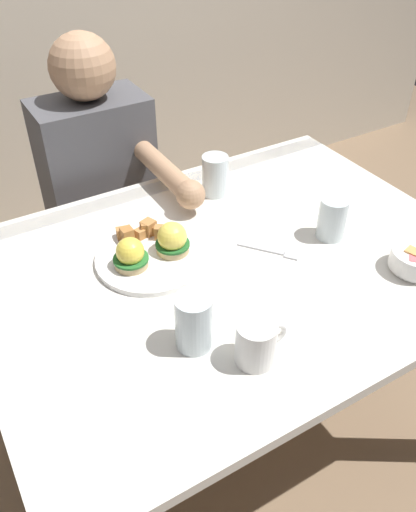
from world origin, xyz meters
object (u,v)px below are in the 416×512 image
object	(u,v)px
fruit_bowl	(416,260)
water_glass_extra	(194,324)
water_glass_far	(332,220)
fork	(272,251)
diner_person	(105,192)
water_glass_near	(215,178)
dining_table	(231,292)
coffee_mug	(257,341)
eggs_benedict_plate	(151,251)

from	to	relation	value
fruit_bowl	water_glass_extra	xyz separation A→B (m)	(-0.56, 0.06, 0.03)
water_glass_far	fork	bearing A→B (deg)	173.20
water_glass_far	diner_person	world-z (taller)	diner_person
fork	water_glass_extra	size ratio (longest dim) A/B	1.07
fork	water_glass_near	xyz separation A→B (m)	(0.02, 0.31, 0.05)
dining_table	water_glass_far	xyz separation A→B (m)	(0.27, -0.04, 0.16)
water_glass_near	coffee_mug	bearing A→B (deg)	-113.84
water_glass_extra	diner_person	xyz separation A→B (m)	(0.11, 0.79, -0.15)
eggs_benedict_plate	fruit_bowl	xyz separation A→B (m)	(0.52, -0.35, 0.00)
diner_person	eggs_benedict_plate	bearing A→B (deg)	-97.37
coffee_mug	fork	distance (m)	0.35
dining_table	fork	xyz separation A→B (m)	(0.10, -0.02, 0.11)
eggs_benedict_plate	coffee_mug	distance (m)	0.39
dining_table	diner_person	size ratio (longest dim) A/B	1.05
coffee_mug	water_glass_far	world-z (taller)	water_glass_far
dining_table	water_glass_near	xyz separation A→B (m)	(0.12, 0.29, 0.16)
dining_table	diner_person	distance (m)	0.61
coffee_mug	diner_person	size ratio (longest dim) A/B	0.10
coffee_mug	water_glass_near	size ratio (longest dim) A/B	0.95
coffee_mug	water_glass_extra	bearing A→B (deg)	131.13
fork	water_glass_near	world-z (taller)	water_glass_near
coffee_mug	water_glass_extra	distance (m)	0.13
eggs_benedict_plate	diner_person	world-z (taller)	diner_person
coffee_mug	water_glass_near	xyz separation A→B (m)	(0.25, 0.57, -0.00)
fork	eggs_benedict_plate	bearing A→B (deg)	155.07
eggs_benedict_plate	fork	distance (m)	0.30
fork	diner_person	bearing A→B (deg)	108.17
fruit_bowl	water_glass_extra	distance (m)	0.57
fork	diner_person	xyz separation A→B (m)	(-0.21, 0.63, -0.09)
fork	water_glass_extra	world-z (taller)	water_glass_extra
eggs_benedict_plate	fruit_bowl	size ratio (longest dim) A/B	2.25
water_glass_far	diner_person	bearing A→B (deg)	120.02
fruit_bowl	water_glass_near	xyz separation A→B (m)	(-0.23, 0.54, 0.02)
dining_table	fruit_bowl	world-z (taller)	fruit_bowl
fruit_bowl	coffee_mug	bearing A→B (deg)	-175.87
fruit_bowl	eggs_benedict_plate	bearing A→B (deg)	145.82
dining_table	water_glass_far	distance (m)	0.31
dining_table	water_glass_far	world-z (taller)	water_glass_far
eggs_benedict_plate	water_glass_extra	distance (m)	0.29
coffee_mug	water_glass_extra	size ratio (longest dim) A/B	0.90
fork	water_glass_extra	xyz separation A→B (m)	(-0.31, -0.16, 0.05)
dining_table	eggs_benedict_plate	distance (m)	0.24
water_glass_far	diner_person	xyz separation A→B (m)	(-0.37, 0.65, -0.14)
dining_table	water_glass_far	size ratio (longest dim) A/B	10.84
fruit_bowl	coffee_mug	size ratio (longest dim) A/B	1.08
eggs_benedict_plate	coffee_mug	world-z (taller)	coffee_mug
fruit_bowl	dining_table	bearing A→B (deg)	144.43
eggs_benedict_plate	water_glass_near	distance (m)	0.35
dining_table	fruit_bowl	size ratio (longest dim) A/B	10.00
fruit_bowl	water_glass_far	distance (m)	0.22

